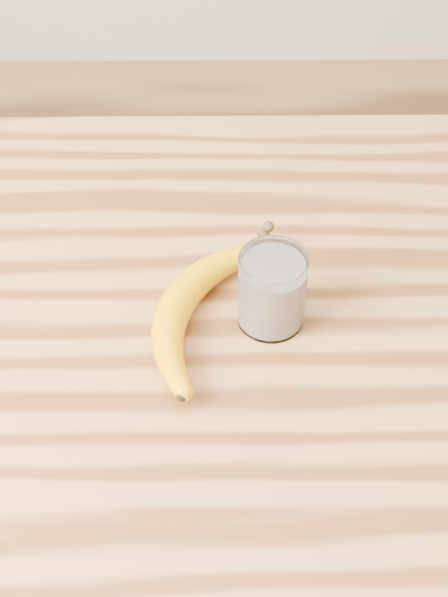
{
  "coord_description": "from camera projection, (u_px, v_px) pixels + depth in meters",
  "views": [
    {
      "loc": [
        0.02,
        -0.61,
        1.62
      ],
      "look_at": [
        0.02,
        0.01,
        0.93
      ],
      "focal_mm": 50.0,
      "sensor_mm": 36.0,
      "label": 1
    }
  ],
  "objects": [
    {
      "name": "smoothie_glass",
      "position": [
        272.0,
        291.0,
        0.92
      ],
      "size": [
        0.08,
        0.08,
        0.1
      ],
      "color": "white",
      "rests_on": "table"
    },
    {
      "name": "banana",
      "position": [
        177.0,
        302.0,
        0.94
      ],
      "size": [
        0.24,
        0.35,
        0.04
      ],
      "primitive_type": null,
      "rotation": [
        0.0,
        0.0,
        -0.4
      ],
      "color": "#EC9F00",
      "rests_on": "table"
    },
    {
      "name": "table",
      "position": [
        206.0,
        391.0,
        1.04
      ],
      "size": [
        1.2,
        0.8,
        0.9
      ],
      "color": "#AA743E",
      "rests_on": "ground"
    }
  ]
}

